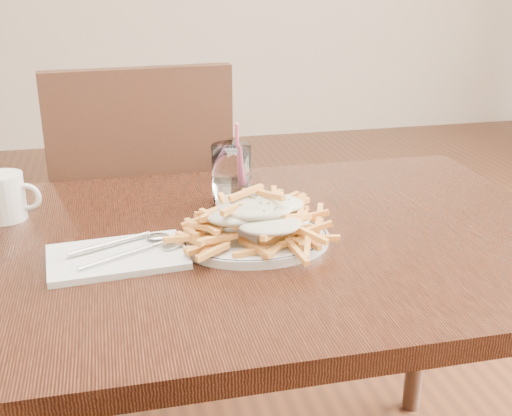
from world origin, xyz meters
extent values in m
cube|color=black|center=(0.00, 0.00, 0.73)|extent=(1.20, 0.80, 0.04)
cylinder|color=black|center=(0.55, 0.35, 0.35)|extent=(0.05, 0.05, 0.71)
cube|color=black|center=(-0.18, 0.71, 0.47)|extent=(0.48, 0.48, 0.04)
cube|color=black|center=(-0.17, 0.50, 0.74)|extent=(0.46, 0.07, 0.50)
cylinder|color=black|center=(0.00, 0.92, 0.22)|extent=(0.04, 0.04, 0.44)
cylinder|color=black|center=(-0.39, 0.89, 0.22)|extent=(0.04, 0.04, 0.44)
cylinder|color=black|center=(0.02, 0.53, 0.22)|extent=(0.04, 0.04, 0.44)
cylinder|color=black|center=(-0.36, 0.50, 0.22)|extent=(0.04, 0.04, 0.44)
torus|color=black|center=(-0.01, -0.04, 0.76)|extent=(0.28, 0.28, 0.01)
ellipsoid|color=beige|center=(-0.01, -0.04, 0.83)|extent=(0.20, 0.16, 0.03)
cube|color=silver|center=(-0.25, -0.05, 0.76)|extent=(0.24, 0.17, 0.01)
cylinder|color=white|center=(-0.01, 0.16, 0.81)|extent=(0.08, 0.08, 0.13)
cylinder|color=white|center=(-0.01, 0.16, 0.78)|extent=(0.07, 0.07, 0.05)
cylinder|color=#F85E90|center=(0.00, 0.17, 0.84)|extent=(0.01, 0.04, 0.17)
cylinder|color=white|center=(-0.45, 0.19, 0.80)|extent=(0.08, 0.08, 0.09)
torus|color=white|center=(-0.41, 0.18, 0.80)|extent=(0.06, 0.03, 0.06)
camera|label=1|loc=(-0.24, -1.05, 1.22)|focal=45.00mm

